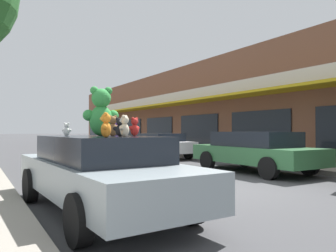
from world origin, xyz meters
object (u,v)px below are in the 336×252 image
(teddy_bear_orange, at_px, (106,125))
(teddy_bear_cream, at_px, (124,126))
(plush_art_car, at_px, (100,170))
(teddy_bear_purple, at_px, (116,128))
(teddy_bear_giant, at_px, (101,112))
(teddy_bear_white, at_px, (67,129))
(teddy_bear_brown, at_px, (113,126))
(teddy_bear_black, at_px, (120,127))
(teddy_bear_red, at_px, (135,127))
(parked_car_far_right, at_px, (159,144))
(parked_car_far_center, at_px, (255,150))

(teddy_bear_orange, distance_m, teddy_bear_cream, 0.44)
(plush_art_car, bearing_deg, teddy_bear_purple, 51.21)
(teddy_bear_giant, distance_m, teddy_bear_white, 0.73)
(plush_art_car, height_order, teddy_bear_orange, teddy_bear_orange)
(teddy_bear_giant, height_order, teddy_bear_brown, teddy_bear_giant)
(teddy_bear_giant, height_order, teddy_bear_white, teddy_bear_giant)
(teddy_bear_orange, xyz_separation_m, teddy_bear_black, (0.44, 0.54, -0.02))
(plush_art_car, xyz_separation_m, teddy_bear_white, (-0.42, 0.61, 0.71))
(teddy_bear_red, relative_size, teddy_bear_black, 1.07)
(teddy_bear_orange, bearing_deg, teddy_bear_white, -147.93)
(teddy_bear_giant, relative_size, teddy_bear_brown, 2.47)
(teddy_bear_brown, height_order, parked_car_far_right, teddy_bear_brown)
(teddy_bear_cream, distance_m, teddy_bear_black, 0.33)
(teddy_bear_orange, distance_m, parked_car_far_right, 12.11)
(teddy_bear_cream, xyz_separation_m, parked_car_far_right, (6.18, 9.93, -0.78))
(teddy_bear_giant, relative_size, parked_car_far_center, 0.19)
(teddy_bear_cream, bearing_deg, plush_art_car, -125.88)
(teddy_bear_orange, bearing_deg, teddy_bear_cream, 146.41)
(teddy_bear_orange, height_order, teddy_bear_black, teddy_bear_orange)
(teddy_bear_black, xyz_separation_m, teddy_bear_white, (-0.60, 1.09, -0.03))
(teddy_bear_giant, xyz_separation_m, teddy_bear_brown, (0.08, -0.37, -0.26))
(plush_art_car, bearing_deg, teddy_bear_giant, 62.13)
(plush_art_car, xyz_separation_m, parked_car_far_center, (6.30, 2.51, 0.03))
(plush_art_car, height_order, parked_car_far_center, parked_car_far_center)
(parked_car_far_right, bearing_deg, teddy_bear_purple, -124.43)
(plush_art_car, bearing_deg, teddy_bear_brown, -48.48)
(teddy_bear_purple, bearing_deg, parked_car_far_center, 142.25)
(teddy_bear_red, xyz_separation_m, teddy_bear_cream, (-0.50, -0.70, 0.00))
(teddy_bear_giant, relative_size, teddy_bear_white, 3.63)
(plush_art_car, relative_size, teddy_bear_brown, 13.46)
(teddy_bear_white, relative_size, parked_car_far_right, 0.06)
(teddy_bear_brown, xyz_separation_m, teddy_bear_white, (-0.59, 0.79, -0.06))
(teddy_bear_purple, height_order, parked_car_far_right, teddy_bear_purple)
(teddy_bear_giant, distance_m, teddy_bear_cream, 1.02)
(teddy_bear_white, height_order, teddy_bear_purple, teddy_bear_purple)
(plush_art_car, distance_m, teddy_bear_red, 0.98)
(teddy_bear_giant, bearing_deg, parked_car_far_right, -114.52)
(teddy_bear_orange, xyz_separation_m, parked_car_far_right, (6.56, 10.15, -0.78))
(teddy_bear_brown, height_order, teddy_bear_cream, teddy_bear_brown)
(teddy_bear_brown, xyz_separation_m, parked_car_far_center, (6.13, 2.69, -0.74))
(teddy_bear_brown, xyz_separation_m, teddy_bear_orange, (-0.43, -0.84, -0.00))
(teddy_bear_red, bearing_deg, teddy_bear_purple, -110.87)
(plush_art_car, distance_m, parked_car_far_center, 6.78)
(parked_car_far_right, bearing_deg, teddy_bear_orange, -122.88)
(teddy_bear_red, distance_m, teddy_bear_cream, 0.86)
(teddy_bear_cream, relative_size, teddy_bear_purple, 1.11)
(teddy_bear_orange, xyz_separation_m, teddy_bear_white, (-0.16, 1.63, -0.06))
(plush_art_car, relative_size, teddy_bear_orange, 13.50)
(teddy_bear_brown, xyz_separation_m, teddy_bear_purple, (0.46, 1.04, -0.03))
(teddy_bear_red, height_order, teddy_bear_black, teddy_bear_red)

